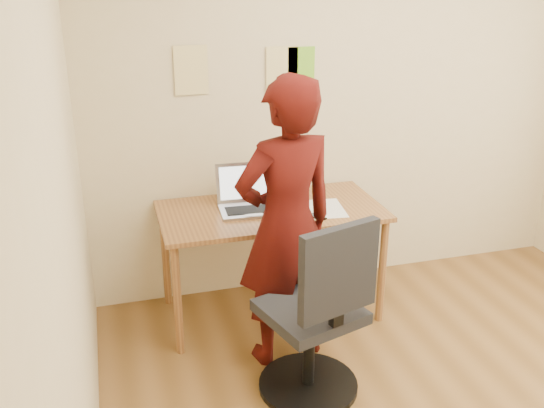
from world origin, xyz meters
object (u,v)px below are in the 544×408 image
object	(u,v)px
desk	(271,222)
laptop	(248,200)
phone	(317,217)
person	(286,225)
office_chair	(318,323)

from	to	relation	value
desk	laptop	bearing A→B (deg)	160.61
desk	phone	size ratio (longest dim) A/B	11.03
phone	person	bearing A→B (deg)	-156.31
office_chair	person	world-z (taller)	person
office_chair	desk	bearing A→B (deg)	73.20
desk	office_chair	world-z (taller)	office_chair
laptop	office_chair	size ratio (longest dim) A/B	0.37
laptop	phone	world-z (taller)	laptop
laptop	office_chair	distance (m)	1.00
laptop	desk	bearing A→B (deg)	-15.93
phone	laptop	bearing A→B (deg)	125.27
desk	office_chair	xyz separation A→B (m)	(0.00, -0.88, -0.21)
person	desk	bearing A→B (deg)	-107.81
desk	phone	distance (m)	0.33
office_chair	person	distance (m)	0.56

